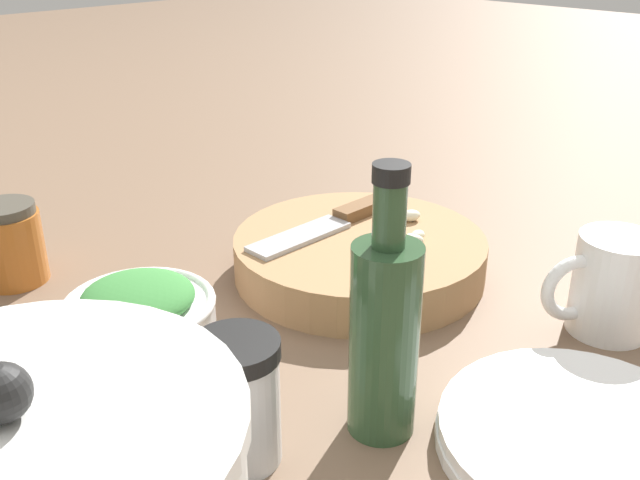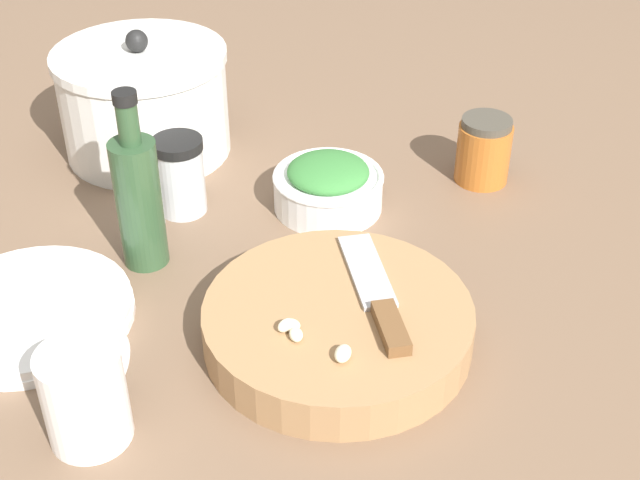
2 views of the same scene
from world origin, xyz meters
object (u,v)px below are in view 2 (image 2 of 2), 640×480
at_px(herb_bowl, 328,185).
at_px(coffee_mug, 87,394).
at_px(oil_bottle, 139,198).
at_px(stock_pot, 144,102).
at_px(chef_knife, 378,297).
at_px(garlic_cloves, 309,337).
at_px(cutting_board, 338,325).
at_px(spice_jar, 180,175).
at_px(honey_jar, 484,150).
at_px(plate_stack, 32,312).

xyz_separation_m(herb_bowl, coffee_mug, (-0.27, -0.31, 0.02)).
xyz_separation_m(oil_bottle, stock_pot, (0.01, 0.25, -0.01)).
height_order(chef_knife, garlic_cloves, same).
height_order(cutting_board, coffee_mug, coffee_mug).
distance_m(garlic_cloves, coffee_mug, 0.20).
relative_size(spice_jar, oil_bottle, 0.46).
bearing_deg(coffee_mug, oil_bottle, 77.51).
distance_m(garlic_cloves, spice_jar, 0.32).
distance_m(spice_jar, oil_bottle, 0.11).
bearing_deg(spice_jar, stock_pot, 102.18).
bearing_deg(cutting_board, stock_pot, 111.42).
bearing_deg(honey_jar, herb_bowl, -172.68).
bearing_deg(chef_knife, coffee_mug, -164.29).
bearing_deg(coffee_mug, spice_jar, 73.39).
relative_size(chef_knife, spice_jar, 1.97).
bearing_deg(cutting_board, chef_knife, 4.24).
height_order(garlic_cloves, coffee_mug, coffee_mug).
height_order(spice_jar, honey_jar, spice_jar).
distance_m(oil_bottle, stock_pot, 0.25).
bearing_deg(oil_bottle, stock_pot, 86.92).
relative_size(cutting_board, honey_jar, 3.10).
relative_size(cutting_board, coffee_mug, 2.61).
height_order(cutting_board, plate_stack, cutting_board).
relative_size(coffee_mug, honey_jar, 1.19).
bearing_deg(coffee_mug, plate_stack, 110.73).
bearing_deg(oil_bottle, plate_stack, -145.33).
bearing_deg(garlic_cloves, herb_bowl, 74.89).
xyz_separation_m(herb_bowl, stock_pot, (-0.20, 0.18, 0.04)).
distance_m(honey_jar, oil_bottle, 0.43).
height_order(chef_knife, plate_stack, chef_knife).
bearing_deg(plate_stack, oil_bottle, 34.67).
height_order(oil_bottle, stock_pot, oil_bottle).
bearing_deg(oil_bottle, honey_jar, 12.38).
bearing_deg(plate_stack, cutting_board, -17.13).
distance_m(chef_knife, garlic_cloves, 0.09).
height_order(cutting_board, garlic_cloves, garlic_cloves).
bearing_deg(garlic_cloves, stock_pot, 105.55).
xyz_separation_m(cutting_board, garlic_cloves, (-0.04, -0.04, 0.03)).
relative_size(spice_jar, plate_stack, 0.46).
bearing_deg(cutting_board, plate_stack, 162.87).
bearing_deg(chef_knife, oil_bottle, 142.21).
xyz_separation_m(garlic_cloves, herb_bowl, (0.08, 0.28, -0.02)).
bearing_deg(spice_jar, coffee_mug, -106.61).
bearing_deg(honey_jar, stock_pot, 158.86).
distance_m(cutting_board, honey_jar, 0.36).
relative_size(cutting_board, spice_jar, 2.77).
distance_m(cutting_board, chef_knife, 0.05).
relative_size(garlic_cloves, oil_bottle, 0.35).
bearing_deg(honey_jar, garlic_cloves, -132.18).
bearing_deg(chef_knife, cutting_board, -175.81).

